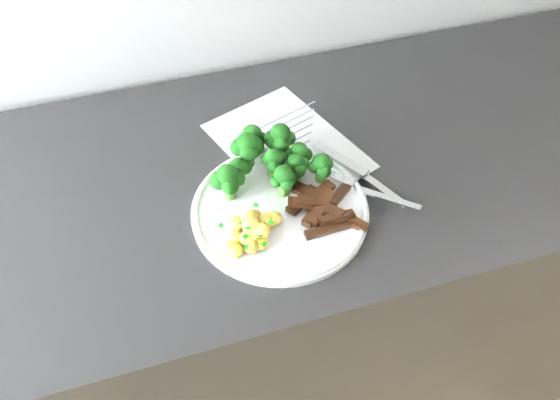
# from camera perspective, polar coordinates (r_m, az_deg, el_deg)

# --- Properties ---
(counter) EXTENTS (2.31, 0.58, 0.87)m
(counter) POSITION_cam_1_polar(r_m,az_deg,el_deg) (1.29, 3.05, -9.71)
(counter) COLOR black
(counter) RESTS_ON ground
(recipe_paper) EXTENTS (0.27, 0.32, 0.00)m
(recipe_paper) POSITION_cam_1_polar(r_m,az_deg,el_deg) (0.97, 0.73, 5.59)
(recipe_paper) COLOR white
(recipe_paper) RESTS_ON counter
(plate) EXTENTS (0.28, 0.28, 0.02)m
(plate) POSITION_cam_1_polar(r_m,az_deg,el_deg) (0.87, 0.00, -0.96)
(plate) COLOR white
(plate) RESTS_ON counter
(broccoli) EXTENTS (0.20, 0.15, 0.07)m
(broccoli) POSITION_cam_1_polar(r_m,az_deg,el_deg) (0.89, -1.29, 4.35)
(broccoli) COLOR #3B6F23
(broccoli) RESTS_ON plate
(potatoes) EXTENTS (0.10, 0.09, 0.04)m
(potatoes) POSITION_cam_1_polar(r_m,az_deg,el_deg) (0.82, -3.06, -3.10)
(potatoes) COLOR #F8CE4A
(potatoes) RESTS_ON plate
(beef_strips) EXTENTS (0.12, 0.12, 0.03)m
(beef_strips) POSITION_cam_1_polar(r_m,az_deg,el_deg) (0.86, 4.34, -0.70)
(beef_strips) COLOR black
(beef_strips) RESTS_ON plate
(fork) EXTENTS (0.12, 0.13, 0.01)m
(fork) POSITION_cam_1_polar(r_m,az_deg,el_deg) (0.89, 9.54, 0.80)
(fork) COLOR silver
(fork) RESTS_ON plate
(knife) EXTENTS (0.10, 0.18, 0.02)m
(knife) POSITION_cam_1_polar(r_m,az_deg,el_deg) (0.92, 9.26, 1.89)
(knife) COLOR silver
(knife) RESTS_ON plate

